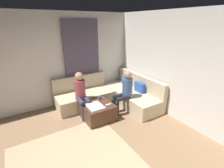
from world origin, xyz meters
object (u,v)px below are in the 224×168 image
ottoman (98,111)px  coffee_mug (100,98)px  game_remote (108,105)px  sectional_couch (111,95)px  person_on_couch_back (124,90)px  person_on_couch_side (82,93)px

ottoman → coffee_mug: 0.38m
coffee_mug → game_remote: (0.40, 0.04, -0.04)m
sectional_couch → person_on_couch_back: 0.72m
game_remote → coffee_mug: bearing=-174.3°
coffee_mug → ottoman: bearing=-39.3°
person_on_couch_back → person_on_couch_side: same height
coffee_mug → person_on_couch_side: 0.52m
coffee_mug → game_remote: coffee_mug is taller
coffee_mug → sectional_couch: bearing=120.2°
sectional_couch → coffee_mug: (0.33, -0.57, 0.19)m
ottoman → person_on_couch_back: person_on_couch_back is taller
coffee_mug → person_on_couch_back: 0.71m
ottoman → game_remote: 0.36m
ottoman → person_on_couch_side: 0.66m
coffee_mug → person_on_couch_side: bearing=-112.3°
ottoman → game_remote: size_ratio=5.07×
ottoman → sectional_couch: bearing=126.3°
sectional_couch → person_on_couch_side: person_on_couch_side is taller
game_remote → person_on_couch_back: bearing=101.2°
coffee_mug → person_on_couch_back: (0.28, 0.62, 0.19)m
game_remote → person_on_couch_side: person_on_couch_side is taller
person_on_couch_side → coffee_mug: bearing=157.7°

